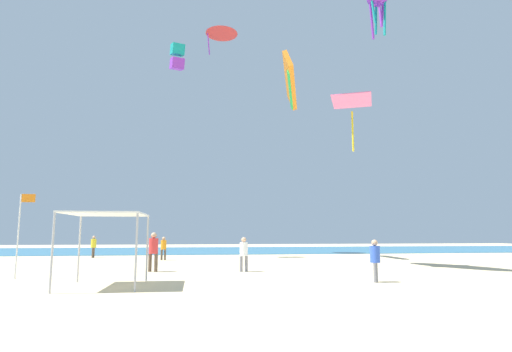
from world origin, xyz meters
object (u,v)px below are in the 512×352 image
at_px(kite_diamond_pink, 352,103).
at_px(person_near_tent, 153,249).
at_px(kite_box_teal, 177,57).
at_px(kite_octopus_purple, 377,1).
at_px(kite_delta_red, 222,31).
at_px(canopy_tent, 107,217).
at_px(person_far_shore, 244,251).
at_px(banner_flag, 20,227).
at_px(person_rightmost, 375,257).
at_px(person_leftmost, 164,246).
at_px(kite_parafoil_orange, 290,82).
at_px(person_central, 94,245).

bearing_deg(kite_diamond_pink, person_near_tent, -148.36).
bearing_deg(kite_box_teal, kite_octopus_purple, -20.16).
distance_m(kite_diamond_pink, kite_delta_red, 21.62).
height_order(canopy_tent, person_far_shore, canopy_tent).
bearing_deg(banner_flag, person_near_tent, 25.88).
relative_size(person_rightmost, kite_octopus_purple, 0.38).
distance_m(person_rightmost, kite_diamond_pink, 11.46).
xyz_separation_m(person_near_tent, person_rightmost, (9.02, -5.76, -0.17)).
bearing_deg(person_leftmost, banner_flag, -81.03).
bearing_deg(person_leftmost, kite_octopus_purple, 38.88).
relative_size(person_far_shore, kite_diamond_pink, 0.53).
relative_size(person_leftmost, kite_parafoil_orange, 0.29).
bearing_deg(person_near_tent, banner_flag, -127.20).
bearing_deg(canopy_tent, person_near_tent, 78.72).
bearing_deg(person_rightmost, person_near_tent, 85.24).
xyz_separation_m(person_leftmost, kite_octopus_purple, (17.77, 1.98, 21.33)).
bearing_deg(kite_delta_red, person_central, -135.67).
relative_size(banner_flag, kite_delta_red, 0.88).
bearing_deg(kite_octopus_purple, kite_diamond_pink, -148.24).
bearing_deg(banner_flag, canopy_tent, -37.56).
height_order(person_leftmost, kite_octopus_purple, kite_octopus_purple).
distance_m(person_near_tent, person_rightmost, 10.71).
height_order(person_near_tent, banner_flag, banner_flag).
bearing_deg(kite_box_teal, kite_delta_red, 38.94).
xyz_separation_m(person_central, kite_octopus_purple, (23.39, -1.79, 21.30)).
height_order(person_leftmost, kite_delta_red, kite_delta_red).
bearing_deg(person_central, person_far_shore, -144.03).
bearing_deg(kite_parafoil_orange, person_near_tent, 154.16).
bearing_deg(person_rightmost, kite_octopus_purple, 0.85).
bearing_deg(banner_flag, kite_delta_red, 65.07).
relative_size(person_leftmost, kite_octopus_purple, 0.38).
bearing_deg(kite_parafoil_orange, kite_box_teal, 96.64).
relative_size(canopy_tent, person_leftmost, 1.96).
height_order(person_near_tent, kite_box_teal, kite_box_teal).
distance_m(canopy_tent, kite_octopus_purple, 32.05).
height_order(banner_flag, kite_diamond_pink, kite_diamond_pink).
relative_size(person_central, person_rightmost, 1.03).
distance_m(person_rightmost, kite_box_teal, 25.02).
xyz_separation_m(kite_box_teal, kite_octopus_purple, (17.32, -0.83, 5.94)).
bearing_deg(person_near_tent, person_leftmost, 118.05).
distance_m(person_far_shore, kite_diamond_pink, 11.08).
bearing_deg(kite_diamond_pink, kite_octopus_purple, 79.98).
height_order(canopy_tent, person_leftmost, canopy_tent).
xyz_separation_m(canopy_tent, kite_delta_red, (5.38, 23.61, 19.43)).
distance_m(person_central, kite_parafoil_orange, 20.21).
height_order(canopy_tent, person_central, canopy_tent).
bearing_deg(kite_parafoil_orange, banner_flag, 147.79).
bearing_deg(kite_delta_red, person_leftmost, -98.85).
xyz_separation_m(person_leftmost, person_rightmost, (9.20, -14.87, -0.00)).
bearing_deg(person_leftmost, kite_delta_red, 95.79).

